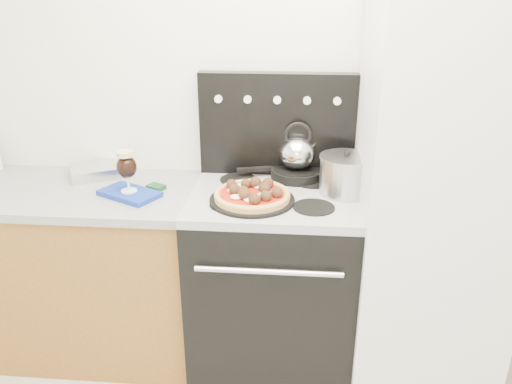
# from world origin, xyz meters

# --- Properties ---
(room_shell) EXTENTS (3.52, 3.01, 2.52)m
(room_shell) POSITION_xyz_m (0.00, 0.29, 1.25)
(room_shell) COLOR beige
(room_shell) RESTS_ON ground
(base_cabinet) EXTENTS (1.45, 0.60, 0.86)m
(base_cabinet) POSITION_xyz_m (-1.02, 1.20, 0.43)
(base_cabinet) COLOR brown
(base_cabinet) RESTS_ON ground
(countertop) EXTENTS (1.48, 0.63, 0.04)m
(countertop) POSITION_xyz_m (-1.02, 1.20, 0.88)
(countertop) COLOR #969697
(countertop) RESTS_ON base_cabinet
(stove_body) EXTENTS (0.76, 0.65, 0.88)m
(stove_body) POSITION_xyz_m (0.08, 1.18, 0.44)
(stove_body) COLOR black
(stove_body) RESTS_ON ground
(cooktop) EXTENTS (0.76, 0.65, 0.04)m
(cooktop) POSITION_xyz_m (0.08, 1.18, 0.90)
(cooktop) COLOR #ADADB2
(cooktop) RESTS_ON stove_body
(backguard) EXTENTS (0.76, 0.08, 0.50)m
(backguard) POSITION_xyz_m (0.08, 1.45, 1.17)
(backguard) COLOR black
(backguard) RESTS_ON cooktop
(fridge) EXTENTS (0.64, 0.68, 1.90)m
(fridge) POSITION_xyz_m (0.78, 1.15, 0.95)
(fridge) COLOR silver
(fridge) RESTS_ON ground
(foil_sheet) EXTENTS (0.34, 0.31, 0.06)m
(foil_sheet) POSITION_xyz_m (-0.82, 1.38, 0.93)
(foil_sheet) COLOR white
(foil_sheet) RESTS_ON countertop
(oven_mitt) EXTENTS (0.32, 0.27, 0.02)m
(oven_mitt) POSITION_xyz_m (-0.58, 1.13, 0.91)
(oven_mitt) COLOR #15329D
(oven_mitt) RESTS_ON countertop
(beer_glass) EXTENTS (0.10, 0.10, 0.20)m
(beer_glass) POSITION_xyz_m (-0.58, 1.13, 1.02)
(beer_glass) COLOR black
(beer_glass) RESTS_ON oven_mitt
(pizza_pan) EXTENTS (0.40, 0.40, 0.01)m
(pizza_pan) POSITION_xyz_m (-0.01, 1.08, 0.93)
(pizza_pan) COLOR black
(pizza_pan) RESTS_ON cooktop
(pizza) EXTENTS (0.33, 0.33, 0.05)m
(pizza) POSITION_xyz_m (-0.01, 1.08, 0.96)
(pizza) COLOR #E3B75E
(pizza) RESTS_ON pizza_pan
(skillet) EXTENTS (0.31, 0.31, 0.05)m
(skillet) POSITION_xyz_m (0.18, 1.38, 0.94)
(skillet) COLOR black
(skillet) RESTS_ON cooktop
(tea_kettle) EXTENTS (0.21, 0.21, 0.20)m
(tea_kettle) POSITION_xyz_m (0.18, 1.38, 1.06)
(tea_kettle) COLOR silver
(tea_kettle) RESTS_ON skillet
(stock_pot) EXTENTS (0.23, 0.23, 0.17)m
(stock_pot) POSITION_xyz_m (0.40, 1.20, 1.00)
(stock_pot) COLOR #B5B5B5
(stock_pot) RESTS_ON cooktop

